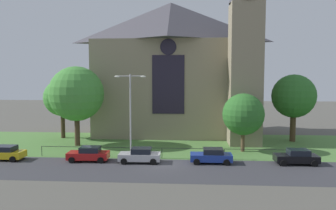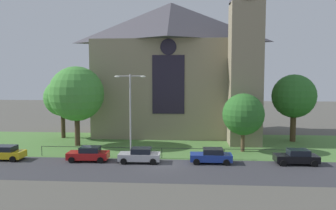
# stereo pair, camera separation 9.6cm
# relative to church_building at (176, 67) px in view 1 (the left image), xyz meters

# --- Properties ---
(ground) EXTENTS (160.00, 160.00, 0.00)m
(ground) POSITION_rel_church_building_xyz_m (-0.30, -8.10, -10.27)
(ground) COLOR #56544C
(road_asphalt) EXTENTS (120.00, 8.00, 0.01)m
(road_asphalt) POSITION_rel_church_building_xyz_m (-0.30, -20.10, -10.27)
(road_asphalt) COLOR #38383D
(road_asphalt) RESTS_ON ground
(grass_verge) EXTENTS (120.00, 20.00, 0.01)m
(grass_verge) POSITION_rel_church_building_xyz_m (-0.30, -10.10, -10.27)
(grass_verge) COLOR #517F3D
(grass_verge) RESTS_ON ground
(church_building) EXTENTS (23.20, 16.20, 26.00)m
(church_building) POSITION_rel_church_building_xyz_m (0.00, 0.00, 0.00)
(church_building) COLOR gray
(church_building) RESTS_ON ground
(iron_railing) EXTENTS (26.71, 0.07, 1.13)m
(iron_railing) POSITION_rel_church_building_xyz_m (-0.77, -15.60, -9.31)
(iron_railing) COLOR black
(iron_railing) RESTS_ON ground
(tree_right_near) EXTENTS (4.88, 4.88, 6.84)m
(tree_right_near) POSITION_rel_church_building_xyz_m (8.43, -11.67, -5.89)
(tree_right_near) COLOR brown
(tree_right_near) RESTS_ON ground
(tree_left_far) EXTENTS (5.23, 5.23, 8.42)m
(tree_left_far) POSITION_rel_church_building_xyz_m (-16.00, -4.61, -4.51)
(tree_left_far) COLOR #423021
(tree_left_far) RESTS_ON ground
(tree_right_far) EXTENTS (5.85, 5.85, 9.09)m
(tree_right_far) POSITION_rel_church_building_xyz_m (16.19, -4.94, -4.15)
(tree_right_far) COLOR #4C3823
(tree_right_far) RESTS_ON ground
(tree_left_near) EXTENTS (6.92, 6.92, 10.09)m
(tree_left_near) POSITION_rel_church_building_xyz_m (-12.13, -9.69, -3.67)
(tree_left_near) COLOR #423021
(tree_left_near) RESTS_ON ground
(streetlamp_near) EXTENTS (3.37, 0.26, 9.02)m
(streetlamp_near) POSITION_rel_church_building_xyz_m (-4.14, -15.70, -4.60)
(streetlamp_near) COLOR #B2B2B7
(streetlamp_near) RESTS_ON ground
(parked_car_yellow) EXTENTS (4.21, 2.04, 1.51)m
(parked_car_yellow) POSITION_rel_church_building_xyz_m (-17.29, -17.50, -9.53)
(parked_car_yellow) COLOR gold
(parked_car_yellow) RESTS_ON ground
(parked_car_red) EXTENTS (4.28, 2.18, 1.51)m
(parked_car_red) POSITION_rel_church_building_xyz_m (-8.25, -17.36, -9.53)
(parked_car_red) COLOR #B21919
(parked_car_red) RESTS_ON ground
(parked_car_silver) EXTENTS (4.25, 2.12, 1.51)m
(parked_car_silver) POSITION_rel_church_building_xyz_m (-2.85, -17.56, -9.53)
(parked_car_silver) COLOR #B7B7BC
(parked_car_silver) RESTS_ON ground
(parked_car_blue) EXTENTS (4.20, 2.02, 1.51)m
(parked_car_blue) POSITION_rel_church_building_xyz_m (4.43, -17.30, -9.53)
(parked_car_blue) COLOR #1E3899
(parked_car_blue) RESTS_ON ground
(parked_car_black) EXTENTS (4.22, 2.05, 1.51)m
(parked_car_black) POSITION_rel_church_building_xyz_m (12.90, -17.16, -9.53)
(parked_car_black) COLOR black
(parked_car_black) RESTS_ON ground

